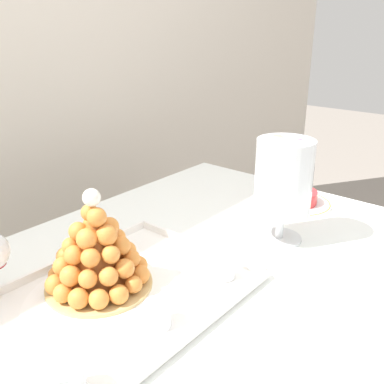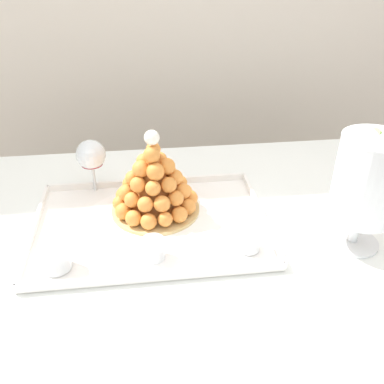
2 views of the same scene
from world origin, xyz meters
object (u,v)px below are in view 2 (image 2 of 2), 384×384
Objects in this scene: serving_tray at (151,225)px; macaron_goblet at (368,180)px; dessert_cup_mid_left at (153,249)px; wine_glass at (91,156)px; dessert_cup_centre at (249,239)px; croquembouche at (154,183)px; dessert_cup_left at (56,258)px.

macaron_goblet reaches higher than serving_tray.
macaron_goblet is at bearing 0.65° from dessert_cup_mid_left.
macaron_goblet is (0.46, 0.01, 0.14)m from dessert_cup_mid_left.
wine_glass reaches higher than dessert_cup_mid_left.
dessert_cup_centre is 0.20× the size of macaron_goblet.
macaron_goblet reaches higher than dessert_cup_centre.
dessert_cup_mid_left is at bearing -178.72° from dessert_cup_centre.
macaron_goblet is (0.45, -0.18, 0.08)m from croquembouche.
croquembouche is at bearing 137.98° from dessert_cup_centre.
croquembouche is (0.01, 0.06, 0.08)m from serving_tray.
dessert_cup_left is 1.12× the size of dessert_cup_centre.
dessert_cup_centre is at bearing -179.88° from macaron_goblet.
dessert_cup_centre is at bearing 1.28° from dessert_cup_mid_left.
wine_glass reaches higher than serving_tray.
macaron_goblet is (0.25, 0.00, 0.13)m from dessert_cup_centre.
dessert_cup_left is 0.33m from wine_glass.
croquembouche is at bearing 76.04° from serving_tray.
croquembouche is 1.45× the size of wine_glass.
wine_glass is at bearing 115.67° from dessert_cup_mid_left.
dessert_cup_mid_left reaches higher than serving_tray.
wine_glass is (-0.61, 0.30, -0.06)m from macaron_goblet.
dessert_cup_centre is 0.36× the size of wine_glass.
macaron_goblet is 1.80× the size of wine_glass.
serving_tray is at bearing 90.82° from dessert_cup_mid_left.
croquembouche is 0.30m from dessert_cup_left.
serving_tray is at bearing 165.64° from macaron_goblet.
dessert_cup_mid_left is (0.20, 0.01, -0.00)m from dessert_cup_left.
croquembouche is 4.40× the size of dessert_cup_mid_left.
macaron_goblet is at bearing 1.18° from dessert_cup_left.
dessert_cup_mid_left is 0.35m from wine_glass.
wine_glass is at bearing 142.52° from croquembouche.
wine_glass is (-0.36, 0.30, 0.08)m from dessert_cup_centre.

